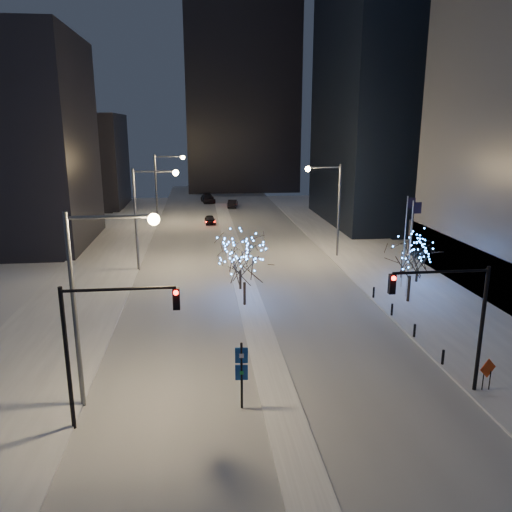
{
  "coord_description": "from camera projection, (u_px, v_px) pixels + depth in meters",
  "views": [
    {
      "loc": [
        -3.85,
        -21.55,
        13.75
      ],
      "look_at": [
        0.01,
        12.07,
        5.0
      ],
      "focal_mm": 35.0,
      "sensor_mm": 36.0,
      "label": 1
    }
  ],
  "objects": [
    {
      "name": "street_lamp_east",
      "position": [
        331.0,
        198.0,
        52.95
      ],
      "size": [
        3.9,
        0.56,
        10.0
      ],
      "color": "#595E66",
      "rests_on": "ground"
    },
    {
      "name": "holiday_tree_median_far",
      "position": [
        240.0,
        253.0,
        42.51
      ],
      "size": [
        5.07,
        5.07,
        5.05
      ],
      "color": "black",
      "rests_on": "median"
    },
    {
      "name": "car_near",
      "position": [
        210.0,
        220.0,
        72.9
      ],
      "size": [
        1.69,
        3.76,
        1.26
      ],
      "primitive_type": "imported",
      "rotation": [
        0.0,
        0.0,
        0.06
      ],
      "color": "black",
      "rests_on": "ground"
    },
    {
      "name": "filler_west_far",
      "position": [
        71.0,
        161.0,
        87.05
      ],
      "size": [
        18.0,
        16.0,
        16.0
      ],
      "primitive_type": "cube",
      "color": "black",
      "rests_on": "ground"
    },
    {
      "name": "street_lamp_w_near",
      "position": [
        95.0,
        283.0,
        23.9
      ],
      "size": [
        4.4,
        0.56,
        10.0
      ],
      "color": "#595E66",
      "rests_on": "ground"
    },
    {
      "name": "traffic_signal_east",
      "position": [
        455.0,
        310.0,
        25.34
      ],
      "size": [
        5.26,
        0.43,
        7.0
      ],
      "color": "black",
      "rests_on": "ground"
    },
    {
      "name": "median",
      "position": [
        237.0,
        259.0,
        53.43
      ],
      "size": [
        2.0,
        80.0,
        0.15
      ],
      "primitive_type": "cube",
      "color": "white",
      "rests_on": "ground"
    },
    {
      "name": "holiday_tree_plaza_far",
      "position": [
        418.0,
        254.0,
        44.71
      ],
      "size": [
        4.32,
        4.32,
        4.12
      ],
      "color": "black",
      "rests_on": "east_sidewalk"
    },
    {
      "name": "traffic_signal_west",
      "position": [
        101.0,
        333.0,
        22.47
      ],
      "size": [
        5.26,
        0.43,
        7.0
      ],
      "color": "black",
      "rests_on": "ground"
    },
    {
      "name": "horizon_block",
      "position": [
        242.0,
        93.0,
        108.49
      ],
      "size": [
        24.0,
        14.0,
        42.0
      ],
      "primitive_type": "cube",
      "color": "black",
      "rests_on": "ground"
    },
    {
      "name": "ground",
      "position": [
        284.0,
        415.0,
        24.59
      ],
      "size": [
        160.0,
        160.0,
        0.0
      ],
      "primitive_type": "plane",
      "color": "white",
      "rests_on": "ground"
    },
    {
      "name": "car_far",
      "position": [
        208.0,
        198.0,
        93.74
      ],
      "size": [
        2.94,
        5.69,
        1.58
      ],
      "primitive_type": "imported",
      "rotation": [
        0.0,
        0.0,
        0.14
      ],
      "color": "black",
      "rests_on": "ground"
    },
    {
      "name": "bollards",
      "position": [
        403.0,
        319.0,
        35.19
      ],
      "size": [
        0.16,
        12.16,
        0.9
      ],
      "color": "black",
      "rests_on": "east_sidewalk"
    },
    {
      "name": "holiday_tree_plaza_near",
      "position": [
        411.0,
        256.0,
        39.29
      ],
      "size": [
        4.76,
        4.76,
        5.69
      ],
      "color": "black",
      "rests_on": "east_sidewalk"
    },
    {
      "name": "east_sidewalk",
      "position": [
        409.0,
        282.0,
        45.47
      ],
      "size": [
        10.0,
        90.0,
        0.15
      ],
      "primitive_type": "cube",
      "color": "white",
      "rests_on": "ground"
    },
    {
      "name": "flagpoles",
      "position": [
        408.0,
        238.0,
        41.46
      ],
      "size": [
        1.35,
        2.6,
        8.0
      ],
      "color": "silver",
      "rests_on": "east_sidewalk"
    },
    {
      "name": "road",
      "position": [
        234.0,
        249.0,
        58.25
      ],
      "size": [
        20.0,
        130.0,
        0.02
      ],
      "primitive_type": "cube",
      "color": "silver",
      "rests_on": "ground"
    },
    {
      "name": "holiday_tree_median_near",
      "position": [
        244.0,
        264.0,
        38.63
      ],
      "size": [
        5.04,
        5.04,
        5.13
      ],
      "color": "black",
      "rests_on": "median"
    },
    {
      "name": "street_lamp_w_far",
      "position": [
        163.0,
        179.0,
        72.0
      ],
      "size": [
        4.4,
        0.56,
        10.0
      ],
      "color": "#595E66",
      "rests_on": "ground"
    },
    {
      "name": "car_mid",
      "position": [
        233.0,
        204.0,
        88.04
      ],
      "size": [
        2.14,
        4.41,
        1.39
      ],
      "primitive_type": "imported",
      "rotation": [
        0.0,
        0.0,
        2.98
      ],
      "color": "black",
      "rests_on": "ground"
    },
    {
      "name": "wayfinding_sign",
      "position": [
        242.0,
        369.0,
        24.64
      ],
      "size": [
        0.64,
        0.15,
        3.56
      ],
      "rotation": [
        0.0,
        0.0,
        -0.1
      ],
      "color": "black",
      "rests_on": "ground"
    },
    {
      "name": "west_sidewalk",
      "position": [
        81.0,
        294.0,
        42.27
      ],
      "size": [
        8.0,
        90.0,
        0.15
      ],
      "primitive_type": "cube",
      "color": "white",
      "rests_on": "ground"
    },
    {
      "name": "street_lamp_w_mid",
      "position": [
        146.0,
        205.0,
        47.95
      ],
      "size": [
        4.4,
        0.56,
        10.0
      ],
      "color": "#595E66",
      "rests_on": "ground"
    },
    {
      "name": "construction_sign",
      "position": [
        488.0,
        371.0,
        26.38
      ],
      "size": [
        1.06,
        0.35,
        1.81
      ],
      "rotation": [
        0.0,
        0.0,
        0.29
      ],
      "color": "black",
      "rests_on": "east_sidewalk"
    }
  ]
}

